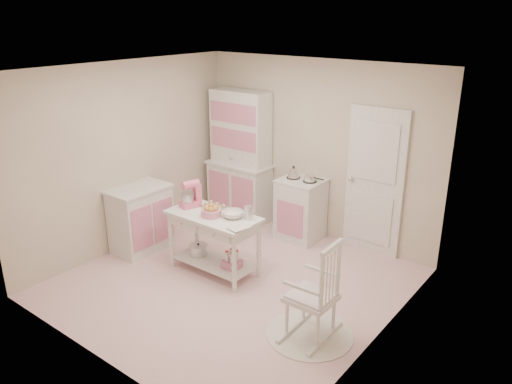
% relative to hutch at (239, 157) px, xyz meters
% --- Properties ---
extents(room_shell, '(3.84, 3.84, 2.62)m').
position_rel_hutch_xyz_m(room_shell, '(1.25, -1.66, 0.61)').
color(room_shell, pink).
rests_on(room_shell, ground).
extents(door, '(0.82, 0.05, 2.04)m').
position_rel_hutch_xyz_m(door, '(2.20, 0.21, -0.02)').
color(door, white).
rests_on(door, ground).
extents(hutch, '(1.06, 0.50, 2.08)m').
position_rel_hutch_xyz_m(hutch, '(0.00, 0.00, 0.00)').
color(hutch, white).
rests_on(hutch, ground).
extents(stove, '(0.62, 0.57, 0.92)m').
position_rel_hutch_xyz_m(stove, '(1.20, -0.05, -0.58)').
color(stove, white).
rests_on(stove, ground).
extents(base_cabinet, '(0.54, 0.84, 0.92)m').
position_rel_hutch_xyz_m(base_cabinet, '(-0.38, -1.72, -0.58)').
color(base_cabinet, white).
rests_on(base_cabinet, ground).
extents(lace_rug, '(0.92, 0.92, 0.01)m').
position_rel_hutch_xyz_m(lace_rug, '(2.58, -1.98, -1.03)').
color(lace_rug, white).
rests_on(lace_rug, ground).
extents(rocking_chair, '(0.50, 0.73, 1.10)m').
position_rel_hutch_xyz_m(rocking_chair, '(2.58, -1.98, -0.49)').
color(rocking_chair, white).
rests_on(rocking_chair, ground).
extents(work_table, '(1.20, 0.60, 0.80)m').
position_rel_hutch_xyz_m(work_table, '(0.88, -1.59, -0.64)').
color(work_table, white).
rests_on(work_table, ground).
extents(stand_mixer, '(0.28, 0.33, 0.34)m').
position_rel_hutch_xyz_m(stand_mixer, '(0.46, -1.57, -0.07)').
color(stand_mixer, '#EA6388').
rests_on(stand_mixer, work_table).
extents(cookie_tray, '(0.34, 0.24, 0.02)m').
position_rel_hutch_xyz_m(cookie_tray, '(0.73, -1.41, -0.23)').
color(cookie_tray, silver).
rests_on(cookie_tray, work_table).
extents(bread_basket, '(0.25, 0.25, 0.09)m').
position_rel_hutch_xyz_m(bread_basket, '(0.90, -1.64, -0.19)').
color(bread_basket, pink).
rests_on(bread_basket, work_table).
extents(mixing_bowl, '(0.26, 0.26, 0.08)m').
position_rel_hutch_xyz_m(mixing_bowl, '(1.14, -1.51, -0.20)').
color(mixing_bowl, silver).
rests_on(mixing_bowl, work_table).
extents(metal_pitcher, '(0.10, 0.10, 0.17)m').
position_rel_hutch_xyz_m(metal_pitcher, '(1.32, -1.43, -0.16)').
color(metal_pitcher, silver).
rests_on(metal_pitcher, work_table).
extents(recipe_book, '(0.22, 0.27, 0.02)m').
position_rel_hutch_xyz_m(recipe_book, '(1.33, -1.71, -0.23)').
color(recipe_book, silver).
rests_on(recipe_book, work_table).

